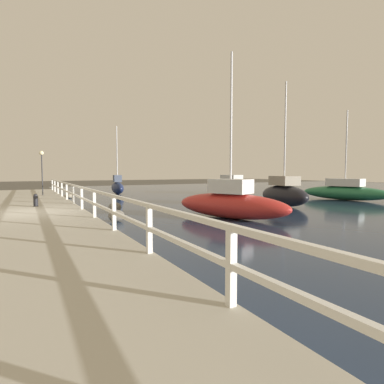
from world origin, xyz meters
TOP-DOWN VIEW (x-y plane):
  - ground_plane at (0.00, 0.00)m, footprint 120.00×120.00m
  - dock_walkway at (0.00, 0.00)m, footprint 4.44×36.00m
  - railing at (2.12, -0.00)m, footprint 0.10×32.50m
  - boulder_upstream at (3.77, 0.83)m, footprint 0.62×0.56m
  - boulder_near_dock at (2.62, 10.42)m, footprint 0.36×0.33m
  - boulder_mid_strip at (3.07, -2.07)m, footprint 0.63×0.56m
  - boulder_downstream at (2.85, 10.07)m, footprint 0.44×0.40m
  - mooring_bollard at (0.40, 2.23)m, footprint 0.20×0.20m
  - dock_lamp at (1.04, 9.79)m, footprint 0.30×0.30m
  - sailboat_green at (19.40, -0.68)m, footprint 2.78×6.12m
  - sailboat_black at (12.84, -1.35)m, footprint 2.14×3.99m
  - sailboat_gray at (16.03, 7.94)m, footprint 1.99×5.86m
  - sailboat_navy at (7.13, 12.77)m, footprint 1.23×3.39m
  - sailboat_red at (7.46, -3.55)m, footprint 3.36×5.38m

SIDE VIEW (x-z plane):
  - ground_plane at x=0.00m, z-range 0.00..0.00m
  - boulder_near_dock at x=2.62m, z-range 0.00..0.27m
  - dock_walkway at x=0.00m, z-range 0.00..0.32m
  - boulder_downstream at x=2.85m, z-range 0.00..0.33m
  - boulder_upstream at x=3.77m, z-range 0.00..0.47m
  - boulder_mid_strip at x=3.07m, z-range 0.00..0.47m
  - sailboat_green at x=19.40m, z-range -2.49..3.68m
  - mooring_bollard at x=0.40m, z-range 0.32..0.92m
  - sailboat_red at x=7.46m, z-range -2.76..4.03m
  - sailboat_navy at x=7.13m, z-range -2.33..3.63m
  - sailboat_black at x=12.84m, z-range -2.76..4.20m
  - sailboat_gray at x=16.03m, z-range -3.00..4.45m
  - railing at x=2.12m, z-range 0.50..1.49m
  - dock_lamp at x=1.04m, z-range 1.19..4.30m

